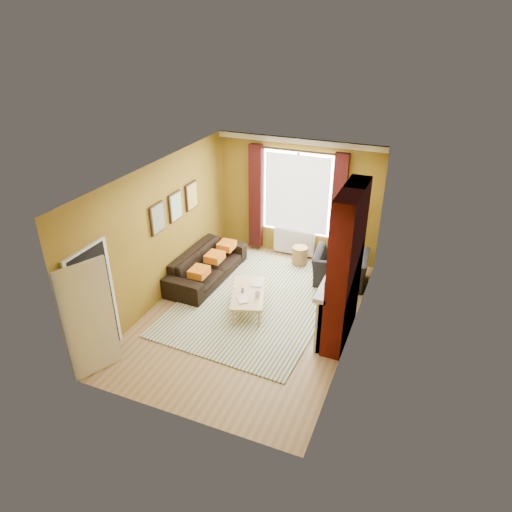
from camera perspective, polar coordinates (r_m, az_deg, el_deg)
name	(u,v)px	position (r m, az deg, el deg)	size (l,w,h in m)	color
ground	(251,314)	(8.94, -0.61, -7.22)	(5.50, 5.50, 0.00)	brown
room_walls	(289,250)	(8.27, 4.11, 0.74)	(3.82, 5.54, 2.83)	brown
striped_rug	(256,300)	(9.30, 0.01, -5.58)	(3.03, 4.06, 0.02)	#364695
sofa	(207,265)	(9.97, -6.17, -1.13)	(2.24, 0.88, 0.66)	black
armchair	(340,269)	(9.87, 10.50, -1.59)	(1.11, 0.97, 0.72)	black
coffee_table	(248,294)	(8.86, -0.98, -4.77)	(0.97, 1.34, 0.40)	#D7B47C
wicker_stool	(300,256)	(10.56, 5.49, 0.01)	(0.47, 0.47, 0.44)	olive
floor_lamp	(353,215)	(9.99, 12.03, 5.07)	(0.32, 0.32, 1.73)	black
book_a	(238,301)	(8.58, -2.32, -5.59)	(0.19, 0.25, 0.02)	#999999
book_b	(252,282)	(9.13, -0.51, -3.30)	(0.22, 0.30, 0.02)	#999999
mug	(257,295)	(8.67, 0.18, -4.84)	(0.11, 0.11, 0.10)	#999999
tv_remote	(243,290)	(8.88, -1.68, -4.29)	(0.10, 0.15, 0.02)	#272729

